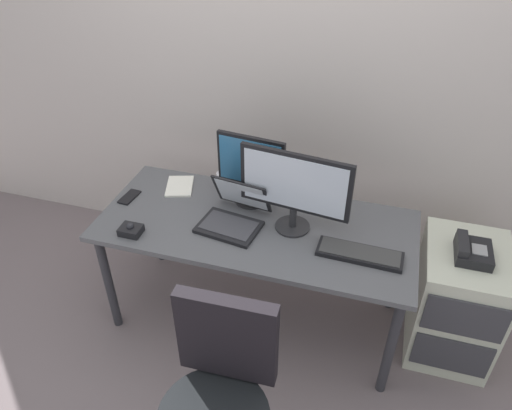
% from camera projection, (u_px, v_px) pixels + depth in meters
% --- Properties ---
extents(ground_plane, '(8.00, 8.00, 0.00)m').
position_uv_depth(ground_plane, '(256.00, 314.00, 2.94)').
color(ground_plane, slate).
extents(back_wall, '(6.00, 0.10, 2.80)m').
position_uv_depth(back_wall, '(292.00, 48.00, 2.67)').
color(back_wall, beige).
rests_on(back_wall, ground).
extents(desk, '(1.66, 0.72, 0.70)m').
position_uv_depth(desk, '(256.00, 234.00, 2.57)').
color(desk, '#515256').
rests_on(desk, ground).
extents(file_cabinet, '(0.42, 0.53, 0.66)m').
position_uv_depth(file_cabinet, '(455.00, 301.00, 2.58)').
color(file_cabinet, beige).
rests_on(file_cabinet, ground).
extents(desk_phone, '(0.17, 0.20, 0.09)m').
position_uv_depth(desk_phone, '(472.00, 251.00, 2.36)').
color(desk_phone, black).
rests_on(desk_phone, file_cabinet).
extents(monitor_main, '(0.57, 0.18, 0.44)m').
position_uv_depth(monitor_main, '(295.00, 187.00, 2.35)').
color(monitor_main, '#262628').
rests_on(monitor_main, desk).
extents(monitor_side, '(0.38, 0.18, 0.40)m').
position_uv_depth(monitor_side, '(251.00, 167.00, 2.56)').
color(monitor_side, '#262628').
rests_on(monitor_side, desk).
extents(keyboard, '(0.41, 0.15, 0.03)m').
position_uv_depth(keyboard, '(360.00, 254.00, 2.32)').
color(keyboard, black).
rests_on(keyboard, desk).
extents(laptop, '(0.35, 0.36, 0.22)m').
position_uv_depth(laptop, '(234.00, 215.00, 2.50)').
color(laptop, black).
rests_on(laptop, desk).
extents(trackball_mouse, '(0.11, 0.09, 0.07)m').
position_uv_depth(trackball_mouse, '(131.00, 230.00, 2.45)').
color(trackball_mouse, black).
rests_on(trackball_mouse, desk).
extents(coffee_mug, '(0.09, 0.08, 0.10)m').
position_uv_depth(coffee_mug, '(224.00, 181.00, 2.77)').
color(coffee_mug, silver).
rests_on(coffee_mug, desk).
extents(paper_notepad, '(0.20, 0.24, 0.01)m').
position_uv_depth(paper_notepad, '(180.00, 186.00, 2.80)').
color(paper_notepad, white).
rests_on(paper_notepad, desk).
extents(cell_phone, '(0.08, 0.15, 0.01)m').
position_uv_depth(cell_phone, '(129.00, 197.00, 2.71)').
color(cell_phone, black).
rests_on(cell_phone, desk).
extents(banana, '(0.18, 0.14, 0.04)m').
position_uv_depth(banana, '(334.00, 208.00, 2.61)').
color(banana, yellow).
rests_on(banana, desk).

